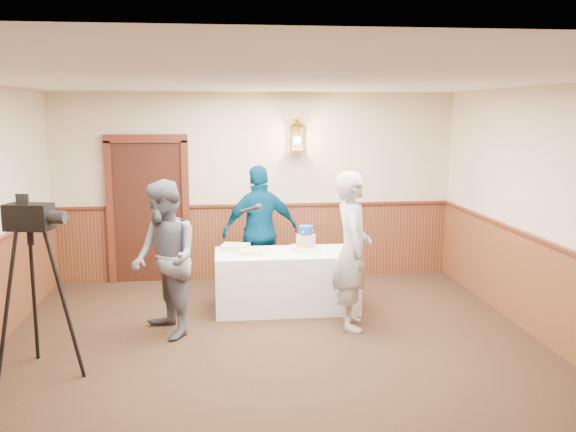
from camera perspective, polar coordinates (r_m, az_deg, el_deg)
name	(u,v)px	position (r m, az deg, el deg)	size (l,w,h in m)	color
ground	(278,371)	(6.17, -0.93, -14.29)	(7.00, 7.00, 0.00)	black
room_shell	(268,211)	(6.17, -1.86, 0.48)	(6.02, 7.02, 2.81)	beige
display_table	(286,281)	(7.85, -0.16, -6.06)	(1.80, 0.80, 0.75)	white
tiered_cake	(306,241)	(7.82, 1.67, -2.34)	(0.37, 0.37, 0.32)	#FBEBC4
sheet_cake_yellow	(251,252)	(7.64, -3.45, -3.38)	(0.29, 0.22, 0.06)	#EED08E
sheet_cake_green	(235,247)	(7.88, -4.96, -2.94)	(0.34, 0.27, 0.08)	#AFD899
interviewer	(165,259)	(6.94, -11.46, -3.99)	(1.61, 1.07, 1.77)	#565961
baker	(352,251)	(7.11, 6.03, -3.24)	(0.67, 0.44, 1.85)	#A1A1A7
assistant_p	(261,231)	(8.33, -2.58, -1.42)	(1.06, 0.44, 1.80)	#02304E
tv_camera_rig	(35,300)	(6.29, -22.59, -7.28)	(0.66, 0.61, 1.68)	black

